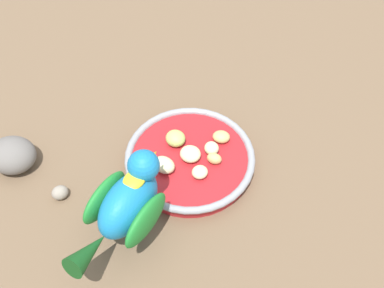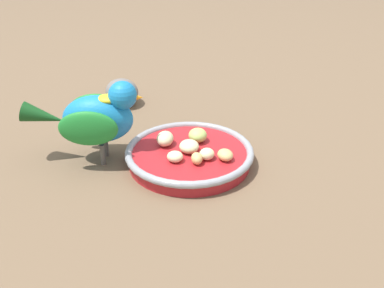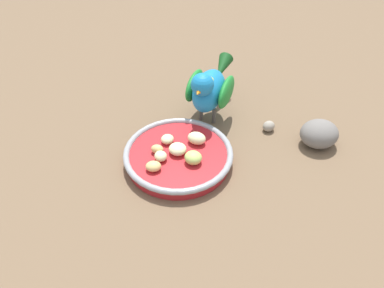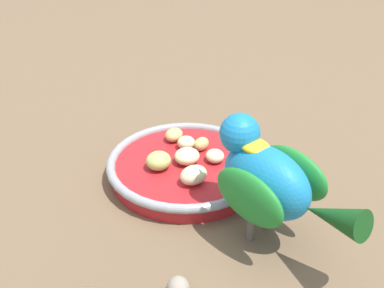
% 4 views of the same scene
% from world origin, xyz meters
% --- Properties ---
extents(ground_plane, '(4.00, 4.00, 0.00)m').
position_xyz_m(ground_plane, '(0.00, 0.00, 0.00)').
color(ground_plane, brown).
extents(feeding_bowl, '(0.22, 0.22, 0.03)m').
position_xyz_m(feeding_bowl, '(-0.02, 0.02, 0.02)').
color(feeding_bowl, '#AD1E23').
rests_on(feeding_bowl, ground_plane).
extents(apple_piece_0, '(0.05, 0.05, 0.02)m').
position_xyz_m(apple_piece_0, '(-0.02, 0.02, 0.03)').
color(apple_piece_0, beige).
rests_on(apple_piece_0, feeding_bowl).
extents(apple_piece_1, '(0.04, 0.04, 0.02)m').
position_xyz_m(apple_piece_1, '(0.01, 0.04, 0.03)').
color(apple_piece_1, beige).
rests_on(apple_piece_1, feeding_bowl).
extents(apple_piece_2, '(0.04, 0.05, 0.02)m').
position_xyz_m(apple_piece_2, '(0.01, -0.02, 0.04)').
color(apple_piece_2, beige).
rests_on(apple_piece_2, feeding_bowl).
extents(apple_piece_3, '(0.02, 0.03, 0.02)m').
position_xyz_m(apple_piece_3, '(-0.02, 0.06, 0.03)').
color(apple_piece_3, tan).
rests_on(apple_piece_3, feeding_bowl).
extents(apple_piece_4, '(0.03, 0.03, 0.02)m').
position_xyz_m(apple_piece_4, '(-0.06, 0.07, 0.03)').
color(apple_piece_4, tan).
rests_on(apple_piece_4, feeding_bowl).
extents(apple_piece_5, '(0.03, 0.03, 0.02)m').
position_xyz_m(apple_piece_5, '(-0.04, 0.05, 0.03)').
color(apple_piece_5, beige).
rests_on(apple_piece_5, feeding_bowl).
extents(apple_piece_6, '(0.04, 0.05, 0.02)m').
position_xyz_m(apple_piece_6, '(-0.05, -0.01, 0.04)').
color(apple_piece_6, '#B2CC66').
rests_on(apple_piece_6, feeding_bowl).
extents(parrot, '(0.19, 0.13, 0.14)m').
position_xyz_m(parrot, '(0.11, -0.06, 0.08)').
color(parrot, '#59544C').
rests_on(parrot, ground_plane).
extents(rock_large, '(0.07, 0.08, 0.06)m').
position_xyz_m(rock_large, '(-0.00, -0.27, 0.03)').
color(rock_large, slate).
rests_on(rock_large, ground_plane).
extents(pebble_0, '(0.03, 0.03, 0.02)m').
position_xyz_m(pebble_0, '(0.06, -0.18, 0.01)').
color(pebble_0, gray).
rests_on(pebble_0, ground_plane).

